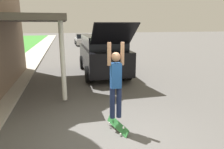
{
  "coord_description": "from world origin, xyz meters",
  "views": [
    {
      "loc": [
        -0.96,
        -4.23,
        2.67
      ],
      "look_at": [
        0.49,
        1.89,
        1.08
      ],
      "focal_mm": 32.0,
      "sensor_mm": 36.0,
      "label": 1
    }
  ],
  "objects_px": {
    "suv_parked": "(102,53)",
    "skateboarder": "(116,80)",
    "car_down_street": "(83,40)",
    "skateboard": "(117,125)"
  },
  "relations": [
    {
      "from": "suv_parked",
      "to": "skateboarder",
      "type": "relative_size",
      "value": 2.99
    },
    {
      "from": "car_down_street",
      "to": "skateboarder",
      "type": "distance_m",
      "value": 22.27
    },
    {
      "from": "car_down_street",
      "to": "skateboarder",
      "type": "height_order",
      "value": "skateboarder"
    },
    {
      "from": "car_down_street",
      "to": "skateboarder",
      "type": "xyz_separation_m",
      "value": [
        -1.23,
        -22.23,
        0.67
      ]
    },
    {
      "from": "car_down_street",
      "to": "skateboarder",
      "type": "relative_size",
      "value": 2.25
    },
    {
      "from": "car_down_street",
      "to": "skateboard",
      "type": "height_order",
      "value": "car_down_street"
    },
    {
      "from": "skateboarder",
      "to": "skateboard",
      "type": "relative_size",
      "value": 2.5
    },
    {
      "from": "skateboarder",
      "to": "suv_parked",
      "type": "bearing_deg",
      "value": 82.35
    },
    {
      "from": "suv_parked",
      "to": "skateboard",
      "type": "xyz_separation_m",
      "value": [
        -0.78,
        -6.15,
        -0.97
      ]
    },
    {
      "from": "suv_parked",
      "to": "car_down_street",
      "type": "bearing_deg",
      "value": 88.56
    }
  ]
}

